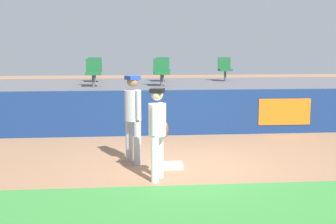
{
  "coord_description": "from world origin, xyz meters",
  "views": [
    {
      "loc": [
        -1.14,
        -8.86,
        2.45
      ],
      "look_at": [
        -0.24,
        0.95,
        1.0
      ],
      "focal_mm": 47.65,
      "sensor_mm": 36.0,
      "label": 1
    }
  ],
  "objects_px": {
    "seat_front_left": "(93,71)",
    "seat_back_left": "(95,68)",
    "player_fielder_home": "(158,128)",
    "seat_front_center": "(161,71)",
    "player_runner_visitor": "(133,113)",
    "first_base": "(172,165)",
    "seat_back_right": "(225,68)",
    "seat_back_center": "(163,68)"
  },
  "relations": [
    {
      "from": "seat_back_center",
      "to": "seat_front_center",
      "type": "height_order",
      "value": "same"
    },
    {
      "from": "seat_front_center",
      "to": "seat_back_left",
      "type": "bearing_deg",
      "value": 140.09
    },
    {
      "from": "seat_back_left",
      "to": "player_fielder_home",
      "type": "bearing_deg",
      "value": -77.6
    },
    {
      "from": "player_runner_visitor",
      "to": "seat_back_right",
      "type": "distance_m",
      "value": 7.1
    },
    {
      "from": "first_base",
      "to": "player_runner_visitor",
      "type": "xyz_separation_m",
      "value": [
        -0.79,
        0.42,
        1.04
      ]
    },
    {
      "from": "player_fielder_home",
      "to": "seat_front_center",
      "type": "relative_size",
      "value": 2.03
    },
    {
      "from": "first_base",
      "to": "seat_front_left",
      "type": "bearing_deg",
      "value": 111.55
    },
    {
      "from": "seat_front_center",
      "to": "seat_front_left",
      "type": "height_order",
      "value": "same"
    },
    {
      "from": "player_runner_visitor",
      "to": "seat_back_center",
      "type": "bearing_deg",
      "value": 139.47
    },
    {
      "from": "seat_back_right",
      "to": "seat_back_center",
      "type": "relative_size",
      "value": 1.0
    },
    {
      "from": "seat_back_right",
      "to": "seat_front_left",
      "type": "height_order",
      "value": "same"
    },
    {
      "from": "first_base",
      "to": "player_runner_visitor",
      "type": "relative_size",
      "value": 0.22
    },
    {
      "from": "player_runner_visitor",
      "to": "seat_back_right",
      "type": "relative_size",
      "value": 2.21
    },
    {
      "from": "player_fielder_home",
      "to": "seat_front_center",
      "type": "bearing_deg",
      "value": -164.82
    },
    {
      "from": "player_runner_visitor",
      "to": "seat_back_right",
      "type": "bearing_deg",
      "value": 121.68
    },
    {
      "from": "seat_back_right",
      "to": "seat_front_left",
      "type": "xyz_separation_m",
      "value": [
        -4.45,
        -1.8,
        0.0
      ]
    },
    {
      "from": "seat_front_left",
      "to": "player_fielder_home",
      "type": "bearing_deg",
      "value": -74.62
    },
    {
      "from": "seat_front_left",
      "to": "seat_back_left",
      "type": "bearing_deg",
      "value": 92.61
    },
    {
      "from": "seat_back_left",
      "to": "seat_front_center",
      "type": "height_order",
      "value": "same"
    },
    {
      "from": "seat_back_center",
      "to": "seat_front_center",
      "type": "relative_size",
      "value": 1.0
    },
    {
      "from": "seat_front_left",
      "to": "player_runner_visitor",
      "type": "bearing_deg",
      "value": -75.72
    },
    {
      "from": "player_runner_visitor",
      "to": "seat_front_center",
      "type": "distance_m",
      "value": 4.59
    },
    {
      "from": "player_fielder_home",
      "to": "seat_back_center",
      "type": "distance_m",
      "value": 7.55
    },
    {
      "from": "player_runner_visitor",
      "to": "seat_back_left",
      "type": "height_order",
      "value": "seat_back_left"
    },
    {
      "from": "seat_front_left",
      "to": "seat_back_center",
      "type": "bearing_deg",
      "value": 38.57
    },
    {
      "from": "seat_front_center",
      "to": "seat_front_left",
      "type": "xyz_separation_m",
      "value": [
        -2.07,
        -0.0,
        -0.0
      ]
    },
    {
      "from": "seat_back_center",
      "to": "seat_front_center",
      "type": "bearing_deg",
      "value": -95.95
    },
    {
      "from": "seat_back_right",
      "to": "seat_back_center",
      "type": "distance_m",
      "value": 2.19
    },
    {
      "from": "seat_back_right",
      "to": "seat_front_center",
      "type": "xyz_separation_m",
      "value": [
        -2.38,
        -1.8,
        0.0
      ]
    },
    {
      "from": "first_base",
      "to": "seat_back_right",
      "type": "bearing_deg",
      "value": 69.19
    },
    {
      "from": "seat_back_center",
      "to": "player_runner_visitor",
      "type": "bearing_deg",
      "value": -100.24
    },
    {
      "from": "player_runner_visitor",
      "to": "seat_back_center",
      "type": "distance_m",
      "value": 6.38
    },
    {
      "from": "seat_front_left",
      "to": "seat_front_center",
      "type": "bearing_deg",
      "value": 0.01
    },
    {
      "from": "player_fielder_home",
      "to": "seat_back_center",
      "type": "bearing_deg",
      "value": -165.03
    },
    {
      "from": "player_runner_visitor",
      "to": "seat_front_center",
      "type": "height_order",
      "value": "seat_front_center"
    },
    {
      "from": "player_fielder_home",
      "to": "seat_front_center",
      "type": "xyz_separation_m",
      "value": [
        0.51,
        5.68,
        0.73
      ]
    },
    {
      "from": "player_runner_visitor",
      "to": "seat_front_center",
      "type": "xyz_separation_m",
      "value": [
        0.94,
        4.44,
        0.64
      ]
    },
    {
      "from": "seat_back_left",
      "to": "seat_back_right",
      "type": "bearing_deg",
      "value": -0.0
    },
    {
      "from": "seat_front_left",
      "to": "first_base",
      "type": "bearing_deg",
      "value": -68.45
    },
    {
      "from": "player_fielder_home",
      "to": "seat_front_left",
      "type": "bearing_deg",
      "value": -144.34
    },
    {
      "from": "seat_back_center",
      "to": "seat_front_left",
      "type": "bearing_deg",
      "value": -141.43
    },
    {
      "from": "seat_back_center",
      "to": "seat_front_left",
      "type": "height_order",
      "value": "same"
    }
  ]
}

